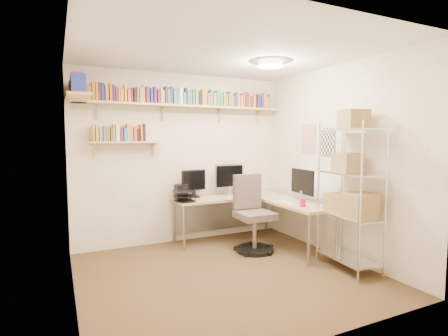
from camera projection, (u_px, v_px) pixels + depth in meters
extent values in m
plane|color=#41301B|center=(226.00, 274.00, 4.01)|extent=(3.20, 3.20, 0.00)
cube|color=beige|center=(183.00, 158.00, 5.25)|extent=(3.20, 0.04, 2.50)
cube|color=beige|center=(71.00, 171.00, 3.21)|extent=(0.04, 3.00, 2.50)
cube|color=beige|center=(336.00, 161.00, 4.59)|extent=(0.04, 3.00, 2.50)
cube|color=beige|center=(316.00, 180.00, 2.56)|extent=(3.20, 0.04, 2.50)
cube|color=silver|center=(227.00, 51.00, 3.80)|extent=(3.20, 3.00, 0.04)
cube|color=white|center=(308.00, 139.00, 5.06)|extent=(0.01, 0.30, 0.42)
cube|color=silver|center=(328.00, 142.00, 4.70)|extent=(0.01, 0.28, 0.38)
cylinder|color=#FFEAC6|center=(271.00, 64.00, 4.28)|extent=(0.30, 0.30, 0.06)
cube|color=#D9B67A|center=(185.00, 106.00, 5.08)|extent=(3.05, 0.25, 0.03)
cube|color=#D9B67A|center=(77.00, 98.00, 4.06)|extent=(0.25, 1.00, 0.03)
cube|color=#D9B67A|center=(126.00, 142.00, 4.77)|extent=(0.95, 0.20, 0.02)
cube|color=#D9B67A|center=(98.00, 108.00, 4.62)|extent=(0.03, 0.20, 0.20)
cube|color=#D9B67A|center=(164.00, 111.00, 5.01)|extent=(0.03, 0.20, 0.20)
cube|color=#D9B67A|center=(221.00, 113.00, 5.40)|extent=(0.03, 0.20, 0.20)
cube|color=#D9B67A|center=(259.00, 114.00, 5.70)|extent=(0.03, 0.20, 0.20)
cube|color=#621A4D|center=(76.00, 91.00, 4.43)|extent=(0.03, 0.11, 0.23)
cube|color=#2B813C|center=(79.00, 93.00, 4.45)|extent=(0.04, 0.15, 0.18)
cube|color=gray|center=(83.00, 92.00, 4.47)|extent=(0.03, 0.12, 0.21)
cube|color=orange|center=(86.00, 92.00, 4.49)|extent=(0.03, 0.14, 0.22)
cube|color=#C48C24|center=(89.00, 94.00, 4.50)|extent=(0.04, 0.14, 0.18)
cube|color=orange|center=(93.00, 92.00, 4.52)|extent=(0.04, 0.13, 0.24)
cube|color=#C48C24|center=(97.00, 92.00, 4.54)|extent=(0.03, 0.14, 0.24)
cube|color=#621A4D|center=(99.00, 92.00, 4.55)|extent=(0.02, 0.15, 0.24)
cube|color=#1D2D97|center=(102.00, 92.00, 4.57)|extent=(0.04, 0.14, 0.23)
cube|color=orange|center=(107.00, 93.00, 4.59)|extent=(0.04, 0.12, 0.22)
cube|color=#D5551C|center=(110.00, 93.00, 4.62)|extent=(0.03, 0.15, 0.24)
cube|color=#1D2D97|center=(114.00, 94.00, 4.63)|extent=(0.02, 0.13, 0.22)
cube|color=#621A4D|center=(116.00, 95.00, 4.65)|extent=(0.03, 0.15, 0.20)
cube|color=orange|center=(119.00, 95.00, 4.66)|extent=(0.02, 0.11, 0.18)
cube|color=#C48C24|center=(122.00, 96.00, 4.68)|extent=(0.04, 0.11, 0.17)
cube|color=#C48C24|center=(125.00, 94.00, 4.70)|extent=(0.03, 0.13, 0.23)
cube|color=#D5551C|center=(129.00, 96.00, 4.72)|extent=(0.04, 0.11, 0.18)
cube|color=#621A4D|center=(132.00, 96.00, 4.74)|extent=(0.02, 0.11, 0.19)
cube|color=black|center=(134.00, 96.00, 4.75)|extent=(0.03, 0.15, 0.20)
cube|color=#D5551C|center=(137.00, 95.00, 4.77)|extent=(0.03, 0.11, 0.21)
cube|color=gray|center=(141.00, 95.00, 4.79)|extent=(0.04, 0.12, 0.21)
cube|color=orange|center=(143.00, 94.00, 4.80)|extent=(0.03, 0.11, 0.25)
cube|color=#621A4D|center=(147.00, 95.00, 4.82)|extent=(0.04, 0.14, 0.22)
cube|color=#1D2D97|center=(151.00, 96.00, 4.85)|extent=(0.03, 0.14, 0.21)
cube|color=#621A4D|center=(154.00, 95.00, 4.87)|extent=(0.03, 0.14, 0.23)
cube|color=#621A4D|center=(158.00, 97.00, 4.89)|extent=(0.04, 0.14, 0.19)
cube|color=#C48C24|center=(161.00, 96.00, 4.91)|extent=(0.03, 0.14, 0.21)
cube|color=gray|center=(163.00, 97.00, 4.92)|extent=(0.03, 0.11, 0.19)
cube|color=#1D2D97|center=(166.00, 96.00, 4.94)|extent=(0.03, 0.12, 0.24)
cube|color=orange|center=(168.00, 97.00, 4.95)|extent=(0.03, 0.14, 0.21)
cube|color=#1D2D97|center=(171.00, 96.00, 4.97)|extent=(0.03, 0.12, 0.25)
cube|color=teal|center=(174.00, 97.00, 4.99)|extent=(0.04, 0.15, 0.22)
cube|color=teal|center=(177.00, 97.00, 5.01)|extent=(0.04, 0.12, 0.22)
cube|color=white|center=(180.00, 96.00, 5.03)|extent=(0.04, 0.14, 0.24)
cube|color=teal|center=(183.00, 99.00, 5.06)|extent=(0.03, 0.14, 0.18)
cube|color=#1D2D97|center=(186.00, 97.00, 5.07)|extent=(0.02, 0.11, 0.25)
cube|color=#C48C24|center=(188.00, 98.00, 5.08)|extent=(0.02, 0.12, 0.22)
cube|color=teal|center=(190.00, 98.00, 5.10)|extent=(0.03, 0.13, 0.22)
cube|color=#2B813C|center=(192.00, 97.00, 5.11)|extent=(0.03, 0.14, 0.23)
cube|color=gray|center=(196.00, 98.00, 5.13)|extent=(0.04, 0.14, 0.23)
cube|color=black|center=(199.00, 99.00, 5.16)|extent=(0.04, 0.12, 0.18)
cube|color=#C48C24|center=(202.00, 98.00, 5.18)|extent=(0.03, 0.13, 0.24)
cube|color=#C48C24|center=(205.00, 98.00, 5.20)|extent=(0.04, 0.11, 0.24)
cube|color=#D5551C|center=(208.00, 100.00, 5.22)|extent=(0.03, 0.14, 0.18)
cube|color=teal|center=(210.00, 98.00, 5.24)|extent=(0.04, 0.12, 0.25)
cube|color=gray|center=(214.00, 100.00, 5.26)|extent=(0.04, 0.11, 0.20)
cube|color=#2B813C|center=(217.00, 99.00, 5.28)|extent=(0.04, 0.14, 0.23)
cube|color=#2B813C|center=(220.00, 100.00, 5.31)|extent=(0.04, 0.12, 0.20)
cube|color=orange|center=(223.00, 100.00, 5.33)|extent=(0.03, 0.12, 0.22)
cube|color=orange|center=(225.00, 101.00, 5.35)|extent=(0.03, 0.13, 0.19)
cube|color=teal|center=(228.00, 99.00, 5.36)|extent=(0.03, 0.15, 0.23)
cube|color=orange|center=(230.00, 100.00, 5.38)|extent=(0.03, 0.13, 0.21)
cube|color=#2B813C|center=(232.00, 101.00, 5.40)|extent=(0.02, 0.12, 0.17)
cube|color=#621A4D|center=(234.00, 101.00, 5.41)|extent=(0.03, 0.14, 0.20)
cube|color=gray|center=(237.00, 100.00, 5.43)|extent=(0.04, 0.11, 0.24)
cube|color=orange|center=(240.00, 102.00, 5.46)|extent=(0.04, 0.14, 0.18)
cube|color=#D5551C|center=(243.00, 100.00, 5.47)|extent=(0.03, 0.12, 0.22)
cube|color=#621A4D|center=(245.00, 100.00, 5.49)|extent=(0.04, 0.12, 0.24)
cube|color=orange|center=(248.00, 101.00, 5.51)|extent=(0.02, 0.12, 0.23)
cube|color=#621A4D|center=(250.00, 102.00, 5.53)|extent=(0.04, 0.12, 0.18)
cube|color=#C48C24|center=(252.00, 102.00, 5.55)|extent=(0.04, 0.15, 0.19)
cube|color=black|center=(255.00, 102.00, 5.57)|extent=(0.03, 0.12, 0.20)
cube|color=#621A4D|center=(257.00, 101.00, 5.58)|extent=(0.03, 0.13, 0.22)
cube|color=#1D2D97|center=(259.00, 102.00, 5.60)|extent=(0.03, 0.12, 0.20)
cube|color=#1D2D97|center=(261.00, 103.00, 5.62)|extent=(0.03, 0.12, 0.18)
cube|color=orange|center=(263.00, 101.00, 5.64)|extent=(0.04, 0.14, 0.25)
cube|color=#C48C24|center=(266.00, 103.00, 5.66)|extent=(0.03, 0.13, 0.19)
cube|color=teal|center=(268.00, 102.00, 5.68)|extent=(0.03, 0.13, 0.23)
cube|color=#1D2D97|center=(79.00, 83.00, 3.66)|extent=(0.15, 0.04, 0.20)
cube|color=#1D2D97|center=(79.00, 84.00, 3.70)|extent=(0.15, 0.03, 0.19)
cube|color=#D5551C|center=(78.00, 82.00, 3.73)|extent=(0.13, 0.03, 0.23)
cube|color=gray|center=(78.00, 85.00, 3.78)|extent=(0.12, 0.04, 0.20)
cube|color=teal|center=(78.00, 84.00, 3.83)|extent=(0.13, 0.03, 0.21)
cube|color=#C48C24|center=(78.00, 87.00, 3.87)|extent=(0.13, 0.04, 0.17)
cube|color=black|center=(77.00, 86.00, 3.91)|extent=(0.14, 0.04, 0.21)
cube|color=#D5551C|center=(77.00, 84.00, 3.94)|extent=(0.14, 0.02, 0.25)
cube|color=#C48C24|center=(77.00, 85.00, 3.97)|extent=(0.12, 0.03, 0.25)
cube|color=#C48C24|center=(77.00, 88.00, 4.01)|extent=(0.13, 0.03, 0.18)
cube|color=orange|center=(77.00, 86.00, 4.05)|extent=(0.14, 0.04, 0.24)
cube|color=#C48C24|center=(76.00, 89.00, 4.09)|extent=(0.13, 0.03, 0.19)
cube|color=#621A4D|center=(76.00, 89.00, 4.13)|extent=(0.12, 0.02, 0.19)
cube|color=black|center=(76.00, 87.00, 4.16)|extent=(0.13, 0.03, 0.25)
cube|color=white|center=(76.00, 89.00, 4.19)|extent=(0.11, 0.03, 0.22)
cube|color=#D5551C|center=(76.00, 89.00, 4.23)|extent=(0.13, 0.04, 0.22)
cube|color=#621A4D|center=(75.00, 89.00, 4.28)|extent=(0.11, 0.04, 0.23)
cube|color=#621A4D|center=(75.00, 90.00, 4.32)|extent=(0.15, 0.03, 0.22)
cube|color=#1D2D97|center=(75.00, 90.00, 4.34)|extent=(0.13, 0.03, 0.24)
cube|color=#2B813C|center=(75.00, 91.00, 4.37)|extent=(0.13, 0.03, 0.21)
cube|color=white|center=(75.00, 92.00, 4.41)|extent=(0.12, 0.03, 0.20)
cube|color=#C48C24|center=(93.00, 133.00, 4.59)|extent=(0.03, 0.14, 0.22)
cube|color=#C48C24|center=(97.00, 133.00, 4.60)|extent=(0.04, 0.14, 0.21)
cube|color=gray|center=(101.00, 134.00, 4.62)|extent=(0.04, 0.14, 0.19)
cube|color=teal|center=(104.00, 134.00, 4.64)|extent=(0.04, 0.14, 0.20)
cube|color=#D5551C|center=(108.00, 134.00, 4.66)|extent=(0.04, 0.11, 0.20)
cube|color=#2B813C|center=(111.00, 135.00, 4.68)|extent=(0.02, 0.15, 0.18)
cube|color=#C48C24|center=(114.00, 133.00, 4.70)|extent=(0.03, 0.11, 0.23)
cube|color=white|center=(117.00, 133.00, 4.72)|extent=(0.04, 0.14, 0.23)
cube|color=#621A4D|center=(121.00, 134.00, 4.74)|extent=(0.04, 0.15, 0.19)
cube|color=teal|center=(125.00, 135.00, 4.76)|extent=(0.04, 0.14, 0.18)
cube|color=gray|center=(128.00, 132.00, 4.78)|extent=(0.04, 0.13, 0.25)
cube|color=orange|center=(131.00, 133.00, 4.80)|extent=(0.03, 0.12, 0.22)
cube|color=#D5551C|center=(135.00, 134.00, 4.82)|extent=(0.04, 0.14, 0.20)
cube|color=black|center=(138.00, 135.00, 4.84)|extent=(0.03, 0.11, 0.17)
cube|color=#D5551C|center=(141.00, 133.00, 4.85)|extent=(0.03, 0.14, 0.23)
cube|color=black|center=(144.00, 133.00, 4.87)|extent=(0.03, 0.14, 0.24)
cube|color=tan|center=(230.00, 197.00, 5.33)|extent=(1.72, 0.54, 0.04)
cube|color=tan|center=(297.00, 204.00, 4.80)|extent=(0.54, 1.18, 0.04)
cylinder|color=gray|center=(184.00, 228.00, 4.80)|extent=(0.04, 0.04, 0.63)
cylinder|color=gray|center=(174.00, 221.00, 5.21)|extent=(0.04, 0.04, 0.63)
cylinder|color=gray|center=(267.00, 211.00, 5.91)|extent=(0.04, 0.04, 0.63)
cylinder|color=gray|center=(309.00, 240.00, 4.24)|extent=(0.04, 0.04, 0.63)
cylinder|color=gray|center=(337.00, 236.00, 4.43)|extent=(0.04, 0.04, 0.63)
cube|color=gray|center=(223.00, 213.00, 5.57)|extent=(1.63, 0.02, 0.50)
cube|color=silver|center=(229.00, 176.00, 5.42)|extent=(0.50, 0.03, 0.38)
cube|color=black|center=(230.00, 176.00, 5.41)|extent=(0.45, 0.00, 0.33)
cube|color=black|center=(194.00, 180.00, 5.17)|extent=(0.40, 0.03, 0.31)
cube|color=black|center=(302.00, 182.00, 4.87)|extent=(0.03, 0.53, 0.34)
cube|color=silver|center=(301.00, 182.00, 4.86)|extent=(0.00, 0.47, 0.30)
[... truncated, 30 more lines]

